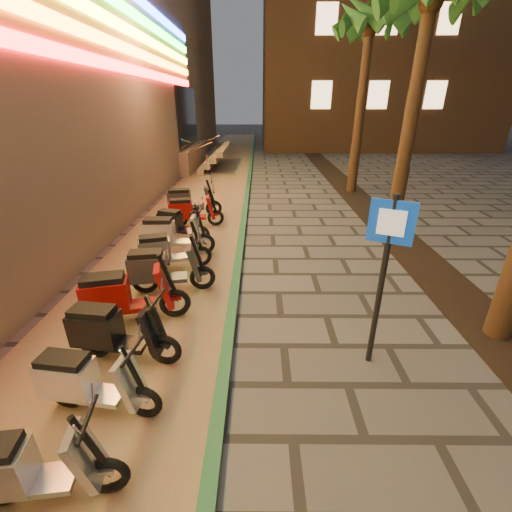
{
  "coord_description": "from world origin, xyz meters",
  "views": [
    {
      "loc": [
        -0.41,
        -2.74,
        3.58
      ],
      "look_at": [
        -0.45,
        2.51,
        1.2
      ],
      "focal_mm": 24.0,
      "sensor_mm": 36.0,
      "label": 1
    }
  ],
  "objects_px": {
    "scooter_8": "(166,250)",
    "scooter_12": "(188,201)",
    "scooter_6": "(123,296)",
    "scooter_11": "(190,211)",
    "scooter_9": "(170,234)",
    "scooter_5": "(112,332)",
    "scooter_7": "(161,269)",
    "pedestrian_sign": "(385,261)",
    "scooter_10": "(178,223)",
    "scooter_3": "(21,469)",
    "scooter_4": "(85,382)"
  },
  "relations": [
    {
      "from": "scooter_6",
      "to": "scooter_7",
      "type": "bearing_deg",
      "value": 57.94
    },
    {
      "from": "scooter_10",
      "to": "scooter_7",
      "type": "bearing_deg",
      "value": -66.68
    },
    {
      "from": "scooter_6",
      "to": "scooter_10",
      "type": "relative_size",
      "value": 1.17
    },
    {
      "from": "scooter_8",
      "to": "scooter_9",
      "type": "distance_m",
      "value": 0.94
    },
    {
      "from": "scooter_6",
      "to": "scooter_12",
      "type": "bearing_deg",
      "value": 76.94
    },
    {
      "from": "scooter_4",
      "to": "scooter_7",
      "type": "distance_m",
      "value": 2.97
    },
    {
      "from": "scooter_6",
      "to": "scooter_8",
      "type": "height_order",
      "value": "scooter_6"
    },
    {
      "from": "scooter_3",
      "to": "scooter_7",
      "type": "xyz_separation_m",
      "value": [
        0.25,
        4.05,
        0.06
      ]
    },
    {
      "from": "scooter_7",
      "to": "scooter_10",
      "type": "bearing_deg",
      "value": 87.19
    },
    {
      "from": "scooter_5",
      "to": "scooter_10",
      "type": "xyz_separation_m",
      "value": [
        -0.12,
        4.97,
        -0.03
      ]
    },
    {
      "from": "scooter_6",
      "to": "scooter_11",
      "type": "distance_m",
      "value": 5.1
    },
    {
      "from": "scooter_4",
      "to": "scooter_5",
      "type": "distance_m",
      "value": 0.95
    },
    {
      "from": "scooter_7",
      "to": "scooter_10",
      "type": "xyz_separation_m",
      "value": [
        -0.31,
        2.95,
        -0.05
      ]
    },
    {
      "from": "scooter_3",
      "to": "scooter_7",
      "type": "bearing_deg",
      "value": 78.92
    },
    {
      "from": "scooter_10",
      "to": "scooter_3",
      "type": "bearing_deg",
      "value": -72.15
    },
    {
      "from": "scooter_9",
      "to": "pedestrian_sign",
      "type": "bearing_deg",
      "value": -47.41
    },
    {
      "from": "pedestrian_sign",
      "to": "scooter_4",
      "type": "bearing_deg",
      "value": -141.33
    },
    {
      "from": "pedestrian_sign",
      "to": "scooter_7",
      "type": "bearing_deg",
      "value": 175.49
    },
    {
      "from": "scooter_12",
      "to": "scooter_9",
      "type": "bearing_deg",
      "value": -94.1
    },
    {
      "from": "pedestrian_sign",
      "to": "scooter_4",
      "type": "relative_size",
      "value": 1.68
    },
    {
      "from": "scooter_3",
      "to": "scooter_12",
      "type": "distance_m",
      "value": 9.07
    },
    {
      "from": "scooter_3",
      "to": "scooter_6",
      "type": "relative_size",
      "value": 0.85
    },
    {
      "from": "scooter_11",
      "to": "scooter_12",
      "type": "relative_size",
      "value": 0.93
    },
    {
      "from": "pedestrian_sign",
      "to": "scooter_8",
      "type": "height_order",
      "value": "pedestrian_sign"
    },
    {
      "from": "scooter_11",
      "to": "scooter_12",
      "type": "xyz_separation_m",
      "value": [
        -0.24,
        1.01,
        0.04
      ]
    },
    {
      "from": "scooter_8",
      "to": "scooter_12",
      "type": "distance_m",
      "value": 4.04
    },
    {
      "from": "scooter_9",
      "to": "scooter_12",
      "type": "xyz_separation_m",
      "value": [
        -0.14,
        3.1,
        0.0
      ]
    },
    {
      "from": "scooter_6",
      "to": "scooter_10",
      "type": "distance_m",
      "value": 4.03
    },
    {
      "from": "pedestrian_sign",
      "to": "scooter_10",
      "type": "xyz_separation_m",
      "value": [
        -3.93,
        4.97,
        -1.19
      ]
    },
    {
      "from": "scooter_5",
      "to": "scooter_9",
      "type": "relative_size",
      "value": 0.93
    },
    {
      "from": "scooter_7",
      "to": "scooter_11",
      "type": "xyz_separation_m",
      "value": [
        -0.17,
        4.01,
        -0.01
      ]
    },
    {
      "from": "scooter_6",
      "to": "scooter_9",
      "type": "height_order",
      "value": "scooter_6"
    },
    {
      "from": "scooter_3",
      "to": "scooter_8",
      "type": "relative_size",
      "value": 0.94
    },
    {
      "from": "scooter_9",
      "to": "scooter_11",
      "type": "xyz_separation_m",
      "value": [
        0.1,
        2.09,
        -0.03
      ]
    },
    {
      "from": "scooter_5",
      "to": "scooter_6",
      "type": "height_order",
      "value": "scooter_6"
    },
    {
      "from": "pedestrian_sign",
      "to": "scooter_7",
      "type": "distance_m",
      "value": 4.3
    },
    {
      "from": "scooter_10",
      "to": "scooter_5",
      "type": "bearing_deg",
      "value": -71.29
    },
    {
      "from": "scooter_7",
      "to": "scooter_8",
      "type": "relative_size",
      "value": 1.06
    },
    {
      "from": "pedestrian_sign",
      "to": "scooter_9",
      "type": "bearing_deg",
      "value": 159.3
    },
    {
      "from": "scooter_5",
      "to": "scooter_10",
      "type": "distance_m",
      "value": 4.97
    },
    {
      "from": "scooter_9",
      "to": "scooter_3",
      "type": "bearing_deg",
      "value": -91.84
    },
    {
      "from": "pedestrian_sign",
      "to": "scooter_9",
      "type": "height_order",
      "value": "pedestrian_sign"
    },
    {
      "from": "pedestrian_sign",
      "to": "scooter_10",
      "type": "bearing_deg",
      "value": 152.97
    },
    {
      "from": "scooter_6",
      "to": "scooter_4",
      "type": "bearing_deg",
      "value": -97.16
    },
    {
      "from": "pedestrian_sign",
      "to": "scooter_9",
      "type": "distance_m",
      "value": 5.65
    },
    {
      "from": "scooter_9",
      "to": "scooter_11",
      "type": "distance_m",
      "value": 2.1
    },
    {
      "from": "scooter_5",
      "to": "scooter_7",
      "type": "relative_size",
      "value": 0.96
    },
    {
      "from": "scooter_10",
      "to": "scooter_12",
      "type": "distance_m",
      "value": 2.07
    },
    {
      "from": "pedestrian_sign",
      "to": "scooter_8",
      "type": "relative_size",
      "value": 1.59
    },
    {
      "from": "scooter_5",
      "to": "scooter_10",
      "type": "relative_size",
      "value": 1.08
    }
  ]
}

